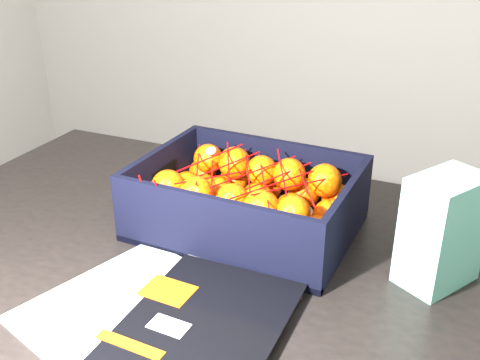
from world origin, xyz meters
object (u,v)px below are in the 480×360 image
at_px(table, 208,296).
at_px(magazine_stack, 170,316).
at_px(produce_crate, 247,208).
at_px(retail_carton, 442,231).

distance_m(table, magazine_stack, 0.22).
relative_size(produce_crate, retail_carton, 2.13).
distance_m(produce_crate, retail_carton, 0.34).
bearing_deg(table, magazine_stack, -76.59).
xyz_separation_m(table, magazine_stack, (0.04, -0.19, 0.11)).
height_order(produce_crate, retail_carton, retail_carton).
bearing_deg(table, produce_crate, 72.60).
xyz_separation_m(magazine_stack, retail_carton, (0.32, 0.27, 0.08)).
relative_size(table, retail_carton, 6.92).
bearing_deg(magazine_stack, table, 103.41).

